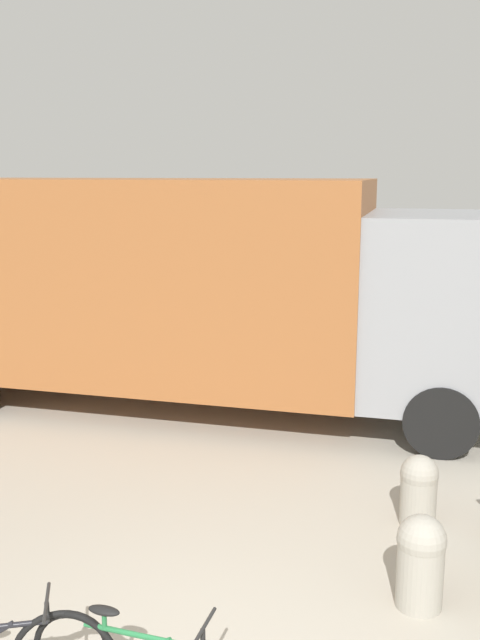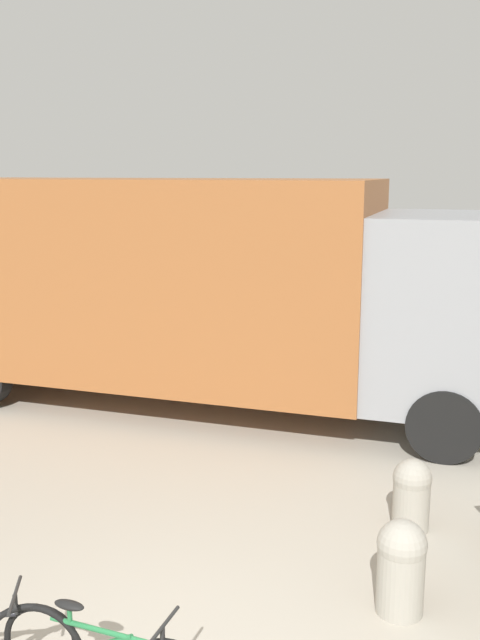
% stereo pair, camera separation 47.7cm
% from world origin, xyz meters
% --- Properties ---
extents(delivery_truck, '(9.61, 3.23, 3.36)m').
position_xyz_m(delivery_truck, '(-1.65, 6.05, 1.85)').
color(delivery_truck, '#99592D').
rests_on(delivery_truck, ground).
extents(bollard_near_bench, '(0.40, 0.40, 0.79)m').
position_xyz_m(bollard_near_bench, '(1.56, 1.40, 0.42)').
color(bollard_near_bench, '#9E998C').
rests_on(bollard_near_bench, ground).
extents(bollard_far_bench, '(0.38, 0.38, 0.72)m').
position_xyz_m(bollard_far_bench, '(1.64, 2.81, 0.38)').
color(bollard_far_bench, '#9E998C').
rests_on(bollard_far_bench, ground).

